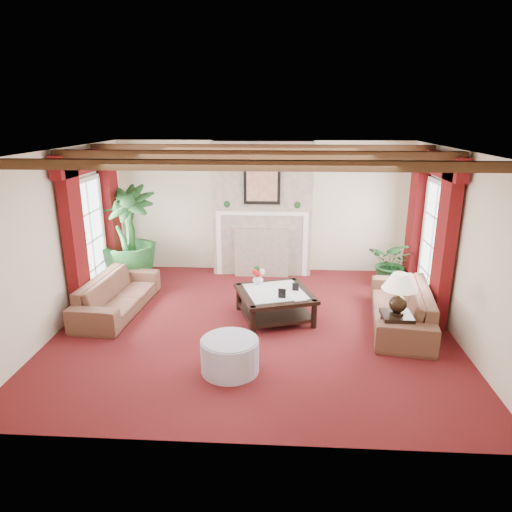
# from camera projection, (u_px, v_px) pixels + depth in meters

# --- Properties ---
(floor) EXTENTS (6.00, 6.00, 0.00)m
(floor) POSITION_uv_depth(u_px,v_px,m) (255.00, 324.00, 7.24)
(floor) COLOR #400E0B
(floor) RESTS_ON ground
(ceiling) EXTENTS (6.00, 6.00, 0.00)m
(ceiling) POSITION_uv_depth(u_px,v_px,m) (255.00, 151.00, 6.43)
(ceiling) COLOR white
(ceiling) RESTS_ON floor
(back_wall) EXTENTS (6.00, 0.02, 2.70)m
(back_wall) POSITION_uv_depth(u_px,v_px,m) (263.00, 207.00, 9.46)
(back_wall) COLOR beige
(back_wall) RESTS_ON ground
(left_wall) EXTENTS (0.02, 5.50, 2.70)m
(left_wall) POSITION_uv_depth(u_px,v_px,m) (60.00, 240.00, 7.00)
(left_wall) COLOR beige
(left_wall) RESTS_ON ground
(right_wall) EXTENTS (0.02, 5.50, 2.70)m
(right_wall) POSITION_uv_depth(u_px,v_px,m) (459.00, 246.00, 6.67)
(right_wall) COLOR beige
(right_wall) RESTS_ON ground
(ceiling_beams) EXTENTS (6.00, 3.00, 0.12)m
(ceiling_beams) POSITION_uv_depth(u_px,v_px,m) (255.00, 155.00, 6.45)
(ceiling_beams) COLOR #392312
(ceiling_beams) RESTS_ON ceiling
(fireplace) EXTENTS (2.00, 0.52, 2.70)m
(fireplace) POSITION_uv_depth(u_px,v_px,m) (263.00, 141.00, 8.87)
(fireplace) COLOR tan
(fireplace) RESTS_ON ground
(french_door_left) EXTENTS (0.10, 1.10, 2.16)m
(french_door_left) POSITION_uv_depth(u_px,v_px,m) (84.00, 180.00, 7.73)
(french_door_left) COLOR white
(french_door_left) RESTS_ON ground
(french_door_right) EXTENTS (0.10, 1.10, 2.16)m
(french_door_right) POSITION_uv_depth(u_px,v_px,m) (441.00, 183.00, 7.39)
(french_door_right) COLOR white
(french_door_right) RESTS_ON ground
(curtains_left) EXTENTS (0.20, 2.40, 2.55)m
(curtains_left) POSITION_uv_depth(u_px,v_px,m) (87.00, 155.00, 7.59)
(curtains_left) COLOR #510A0B
(curtains_left) RESTS_ON ground
(curtains_right) EXTENTS (0.20, 2.40, 2.55)m
(curtains_right) POSITION_uv_depth(u_px,v_px,m) (437.00, 156.00, 7.27)
(curtains_right) COLOR #510A0B
(curtains_right) RESTS_ON ground
(sofa_left) EXTENTS (2.12, 0.89, 0.80)m
(sofa_left) POSITION_uv_depth(u_px,v_px,m) (117.00, 289.00, 7.64)
(sofa_left) COLOR black
(sofa_left) RESTS_ON ground
(sofa_right) EXTENTS (2.34, 1.28, 0.84)m
(sofa_right) POSITION_uv_depth(u_px,v_px,m) (402.00, 300.00, 7.11)
(sofa_right) COLOR black
(sofa_right) RESTS_ON ground
(potted_palm) EXTENTS (1.38, 2.08, 1.07)m
(potted_palm) POSITION_uv_depth(u_px,v_px,m) (130.00, 257.00, 8.88)
(potted_palm) COLOR black
(potted_palm) RESTS_ON ground
(small_plant) EXTENTS (1.72, 1.73, 0.74)m
(small_plant) POSITION_uv_depth(u_px,v_px,m) (392.00, 268.00, 8.74)
(small_plant) COLOR black
(small_plant) RESTS_ON ground
(coffee_table) EXTENTS (1.41, 1.41, 0.46)m
(coffee_table) POSITION_uv_depth(u_px,v_px,m) (275.00, 305.00, 7.40)
(coffee_table) COLOR black
(coffee_table) RESTS_ON ground
(side_table) EXTENTS (0.52, 0.52, 0.49)m
(side_table) POSITION_uv_depth(u_px,v_px,m) (395.00, 330.00, 6.51)
(side_table) COLOR black
(side_table) RESTS_ON ground
(ottoman) EXTENTS (0.75, 0.75, 0.44)m
(ottoman) POSITION_uv_depth(u_px,v_px,m) (230.00, 355.00, 5.87)
(ottoman) COLOR #A29DB2
(ottoman) RESTS_ON ground
(table_lamp) EXTENTS (0.49, 0.49, 0.62)m
(table_lamp) POSITION_uv_depth(u_px,v_px,m) (399.00, 293.00, 6.35)
(table_lamp) COLOR black
(table_lamp) RESTS_ON side_table
(flower_vase) EXTENTS (0.23, 0.24, 0.17)m
(flower_vase) POSITION_uv_depth(u_px,v_px,m) (258.00, 279.00, 7.65)
(flower_vase) COLOR silver
(flower_vase) RESTS_ON coffee_table
(book) EXTENTS (0.23, 0.15, 0.29)m
(book) POSITION_uv_depth(u_px,v_px,m) (292.00, 290.00, 7.00)
(book) COLOR black
(book) RESTS_ON coffee_table
(photo_frame_a) EXTENTS (0.12, 0.04, 0.16)m
(photo_frame_a) POSITION_uv_depth(u_px,v_px,m) (282.00, 294.00, 7.04)
(photo_frame_a) COLOR black
(photo_frame_a) RESTS_ON coffee_table
(photo_frame_b) EXTENTS (0.11, 0.04, 0.14)m
(photo_frame_b) POSITION_uv_depth(u_px,v_px,m) (295.00, 287.00, 7.34)
(photo_frame_b) COLOR black
(photo_frame_b) RESTS_ON coffee_table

